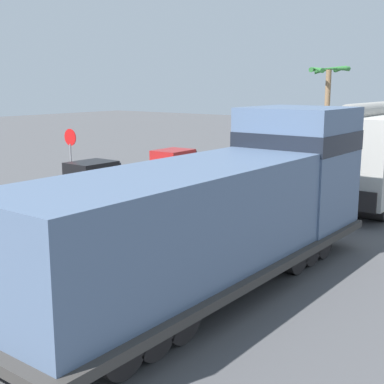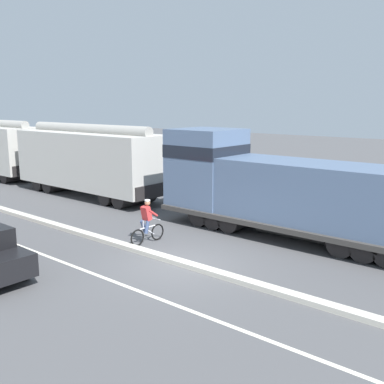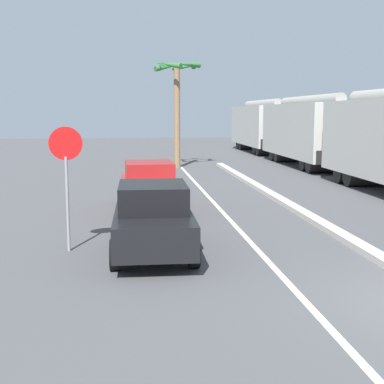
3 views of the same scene
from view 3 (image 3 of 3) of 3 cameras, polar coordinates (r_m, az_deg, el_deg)
median_curb at (r=15.21m, az=14.11°, el=-3.60°), size 0.36×36.00×0.16m
lane_stripe at (r=14.56m, az=5.20°, el=-4.21°), size 0.14×36.00×0.01m
hopper_car_middle at (r=32.78m, az=12.27°, el=6.34°), size 2.90×10.60×4.18m
hopper_car_trailing at (r=43.92m, az=7.39°, el=6.96°), size 2.90×10.60×4.18m
parked_car_black at (r=12.20m, az=-4.20°, el=-2.79°), size 1.87×4.22×1.62m
parked_car_red at (r=17.47m, az=-4.60°, el=0.63°), size 1.95×4.26×1.62m
stop_sign at (r=12.52m, az=-13.27°, el=2.88°), size 0.76×0.08×2.88m
palm_tree_near at (r=31.03m, az=-1.60°, el=11.16°), size 2.76×2.79×6.17m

